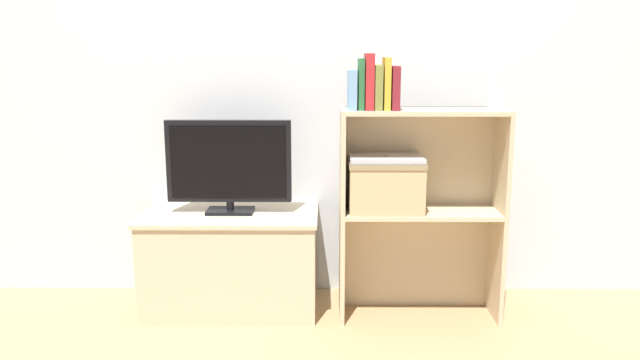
% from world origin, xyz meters
% --- Properties ---
extents(ground_plane, '(16.00, 16.00, 0.00)m').
position_xyz_m(ground_plane, '(0.00, 0.00, 0.00)').
color(ground_plane, '#A37F56').
extents(wall_back, '(10.00, 0.05, 2.40)m').
position_xyz_m(wall_back, '(0.00, 0.49, 1.20)').
color(wall_back, silver).
rests_on(wall_back, ground_plane).
extents(tv_stand, '(0.83, 0.47, 0.48)m').
position_xyz_m(tv_stand, '(-0.43, 0.23, 0.24)').
color(tv_stand, '#CCB793').
rests_on(tv_stand, ground_plane).
extents(tv, '(0.59, 0.14, 0.44)m').
position_xyz_m(tv, '(-0.43, 0.22, 0.71)').
color(tv, black).
rests_on(tv, tv_stand).
extents(bookshelf_lower_tier, '(0.74, 0.26, 0.51)m').
position_xyz_m(bookshelf_lower_tier, '(0.46, 0.19, 0.31)').
color(bookshelf_lower_tier, '#CCB793').
rests_on(bookshelf_lower_tier, ground_plane).
extents(bookshelf_upper_tier, '(0.74, 0.26, 0.46)m').
position_xyz_m(bookshelf_upper_tier, '(0.46, 0.18, 0.80)').
color(bookshelf_upper_tier, '#CCB793').
rests_on(bookshelf_upper_tier, bookshelf_lower_tier).
extents(book_skyblue, '(0.04, 0.15, 0.17)m').
position_xyz_m(book_skyblue, '(0.14, 0.10, 1.07)').
color(book_skyblue, '#709ECC').
rests_on(book_skyblue, bookshelf_upper_tier).
extents(book_forest, '(0.03, 0.12, 0.22)m').
position_xyz_m(book_forest, '(0.18, 0.10, 1.09)').
color(book_forest, '#286638').
rests_on(book_forest, bookshelf_upper_tier).
extents(book_crimson, '(0.04, 0.15, 0.24)m').
position_xyz_m(book_crimson, '(0.21, 0.10, 1.10)').
color(book_crimson, '#B22328').
rests_on(book_crimson, bookshelf_upper_tier).
extents(book_olive, '(0.03, 0.15, 0.19)m').
position_xyz_m(book_olive, '(0.25, 0.10, 1.07)').
color(book_olive, olive).
rests_on(book_olive, bookshelf_upper_tier).
extents(book_mustard, '(0.03, 0.15, 0.23)m').
position_xyz_m(book_mustard, '(0.29, 0.10, 1.09)').
color(book_mustard, gold).
rests_on(book_mustard, bookshelf_upper_tier).
extents(book_maroon, '(0.03, 0.16, 0.19)m').
position_xyz_m(book_maroon, '(0.33, 0.10, 1.07)').
color(book_maroon, maroon).
rests_on(book_maroon, bookshelf_upper_tier).
extents(baby_monitor, '(0.05, 0.04, 0.13)m').
position_xyz_m(baby_monitor, '(0.77, 0.13, 1.03)').
color(baby_monitor, white).
rests_on(baby_monitor, bookshelf_upper_tier).
extents(storage_basket_left, '(0.34, 0.23, 0.23)m').
position_xyz_m(storage_basket_left, '(0.30, 0.12, 0.64)').
color(storage_basket_left, tan).
rests_on(storage_basket_left, bookshelf_lower_tier).
extents(laptop, '(0.33, 0.21, 0.02)m').
position_xyz_m(laptop, '(0.30, 0.12, 0.76)').
color(laptop, '#BCBCC1').
rests_on(laptop, storage_basket_left).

